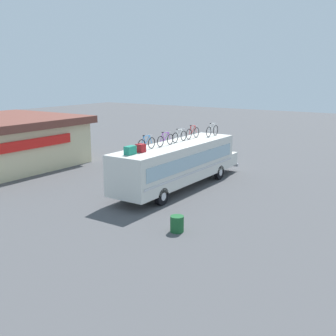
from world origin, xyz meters
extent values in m
plane|color=#4C4C4F|center=(0.00, 0.00, 0.00)|extent=(120.00, 120.00, 0.00)
cube|color=silver|center=(0.00, 0.00, 1.74)|extent=(10.74, 2.59, 2.34)
cube|color=silver|center=(5.97, 0.00, 1.02)|extent=(1.19, 2.38, 0.91)
cube|color=#99B7C6|center=(0.00, -1.31, 1.99)|extent=(9.89, 0.04, 0.80)
cube|color=#99B7C6|center=(0.00, 1.31, 1.99)|extent=(9.89, 0.04, 0.80)
cube|color=silver|center=(0.00, -1.31, 1.27)|extent=(10.31, 0.03, 0.12)
cube|color=silver|center=(0.00, 1.31, 1.27)|extent=(10.31, 0.03, 0.12)
cube|color=silver|center=(6.62, 0.00, 0.49)|extent=(0.16, 2.46, 0.24)
cylinder|color=black|center=(3.65, -1.15, 0.50)|extent=(1.00, 0.28, 1.00)
cylinder|color=silver|center=(3.65, -1.15, 0.50)|extent=(0.45, 0.30, 0.45)
cylinder|color=black|center=(3.65, 1.15, 0.50)|extent=(1.00, 0.28, 1.00)
cylinder|color=silver|center=(3.65, 1.15, 0.50)|extent=(0.45, 0.30, 0.45)
cylinder|color=black|center=(-3.33, -1.15, 0.50)|extent=(1.00, 0.28, 1.00)
cylinder|color=silver|center=(-3.33, -1.15, 0.50)|extent=(0.45, 0.30, 0.45)
cylinder|color=black|center=(-3.33, 1.15, 0.50)|extent=(1.00, 0.28, 1.00)
cylinder|color=silver|center=(-3.33, 1.15, 0.50)|extent=(0.45, 0.30, 0.45)
cube|color=#1E7F66|center=(-4.41, 0.17, 3.15)|extent=(0.67, 0.37, 0.47)
cube|color=maroon|center=(-3.53, 0.13, 3.15)|extent=(0.44, 0.44, 0.46)
torus|color=black|center=(-3.22, 0.32, 3.25)|extent=(0.67, 0.04, 0.67)
torus|color=black|center=(-2.25, 0.32, 3.25)|extent=(0.67, 0.04, 0.67)
cylinder|color=#197FDB|center=(-2.93, 0.32, 3.50)|extent=(0.19, 0.04, 0.48)
cylinder|color=#197FDB|center=(-2.64, 0.32, 3.48)|extent=(0.45, 0.04, 0.46)
cylinder|color=#197FDB|center=(-2.71, 0.32, 3.72)|extent=(0.58, 0.04, 0.07)
cylinder|color=#197FDB|center=(-3.03, 0.32, 3.26)|extent=(0.37, 0.03, 0.05)
cylinder|color=#197FDB|center=(-3.11, 0.32, 3.49)|extent=(0.24, 0.03, 0.50)
cylinder|color=#197FDB|center=(-2.33, 0.32, 3.47)|extent=(0.20, 0.03, 0.46)
cylinder|color=silver|center=(-2.42, 0.32, 3.75)|extent=(0.03, 0.44, 0.03)
ellipsoid|color=black|center=(-3.00, 0.32, 3.77)|extent=(0.20, 0.08, 0.06)
torus|color=black|center=(-1.51, 0.20, 3.24)|extent=(0.66, 0.04, 0.66)
torus|color=black|center=(-0.45, 0.20, 3.24)|extent=(0.66, 0.04, 0.66)
cylinder|color=purple|center=(-1.20, 0.20, 3.49)|extent=(0.20, 0.04, 0.47)
cylinder|color=purple|center=(-0.88, 0.20, 3.48)|extent=(0.49, 0.04, 0.45)
cylinder|color=purple|center=(-0.96, 0.20, 3.71)|extent=(0.64, 0.04, 0.07)
cylinder|color=purple|center=(-1.31, 0.20, 3.25)|extent=(0.40, 0.03, 0.05)
cylinder|color=purple|center=(-1.40, 0.20, 3.48)|extent=(0.26, 0.03, 0.49)
cylinder|color=purple|center=(-0.55, 0.20, 3.47)|extent=(0.22, 0.03, 0.46)
cylinder|color=silver|center=(-0.64, 0.20, 3.74)|extent=(0.03, 0.44, 0.03)
ellipsoid|color=black|center=(-1.28, 0.20, 3.76)|extent=(0.20, 0.08, 0.06)
torus|color=black|center=(0.26, 0.29, 3.24)|extent=(0.66, 0.04, 0.66)
torus|color=black|center=(1.27, 0.29, 3.24)|extent=(0.66, 0.04, 0.66)
cylinder|color=white|center=(0.56, 0.29, 3.49)|extent=(0.20, 0.04, 0.47)
cylinder|color=white|center=(0.86, 0.29, 3.48)|extent=(0.47, 0.04, 0.45)
cylinder|color=white|center=(0.78, 0.29, 3.71)|extent=(0.61, 0.04, 0.07)
cylinder|color=white|center=(0.45, 0.29, 3.25)|extent=(0.39, 0.03, 0.05)
cylinder|color=white|center=(0.37, 0.29, 3.48)|extent=(0.25, 0.03, 0.49)
cylinder|color=white|center=(1.18, 0.29, 3.47)|extent=(0.21, 0.03, 0.46)
cylinder|color=silver|center=(1.09, 0.29, 3.74)|extent=(0.03, 0.44, 0.03)
ellipsoid|color=black|center=(0.48, 0.29, 3.76)|extent=(0.20, 0.08, 0.06)
torus|color=black|center=(1.99, 0.33, 3.27)|extent=(0.71, 0.04, 0.71)
torus|color=black|center=(2.98, 0.33, 3.27)|extent=(0.71, 0.04, 0.71)
cylinder|color=red|center=(2.29, 0.33, 3.53)|extent=(0.19, 0.04, 0.50)
cylinder|color=red|center=(2.58, 0.33, 3.52)|extent=(0.46, 0.04, 0.48)
cylinder|color=red|center=(2.50, 0.33, 3.76)|extent=(0.59, 0.04, 0.07)
cylinder|color=red|center=(2.18, 0.33, 3.28)|extent=(0.38, 0.03, 0.05)
cylinder|color=red|center=(2.10, 0.33, 3.52)|extent=(0.24, 0.03, 0.52)
cylinder|color=red|center=(2.89, 0.33, 3.51)|extent=(0.21, 0.03, 0.49)
cylinder|color=silver|center=(2.80, 0.33, 3.80)|extent=(0.03, 0.44, 0.03)
ellipsoid|color=black|center=(2.21, 0.33, 3.82)|extent=(0.20, 0.08, 0.06)
torus|color=black|center=(3.62, -0.29, 3.27)|extent=(0.72, 0.04, 0.72)
torus|color=black|center=(4.65, -0.29, 3.27)|extent=(0.72, 0.04, 0.72)
cylinder|color=white|center=(3.93, -0.29, 3.55)|extent=(0.20, 0.04, 0.52)
cylinder|color=white|center=(4.24, -0.29, 3.53)|extent=(0.48, 0.04, 0.50)
cylinder|color=white|center=(4.16, -0.29, 3.78)|extent=(0.62, 0.04, 0.07)
cylinder|color=white|center=(3.82, -0.29, 3.28)|extent=(0.39, 0.03, 0.05)
cylinder|color=white|center=(3.74, -0.29, 3.54)|extent=(0.25, 0.03, 0.54)
cylinder|color=white|center=(4.56, -0.29, 3.52)|extent=(0.21, 0.03, 0.50)
cylinder|color=silver|center=(4.47, -0.29, 3.82)|extent=(0.03, 0.44, 0.03)
ellipsoid|color=black|center=(3.85, -0.29, 3.84)|extent=(0.20, 0.08, 0.06)
cube|color=red|center=(-3.00, 10.32, 2.36)|extent=(7.17, 0.16, 0.70)
cylinder|color=#1E592D|center=(-6.24, -4.05, 0.38)|extent=(0.64, 0.64, 0.76)
camera|label=1|loc=(-21.47, -13.84, 7.19)|focal=44.09mm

